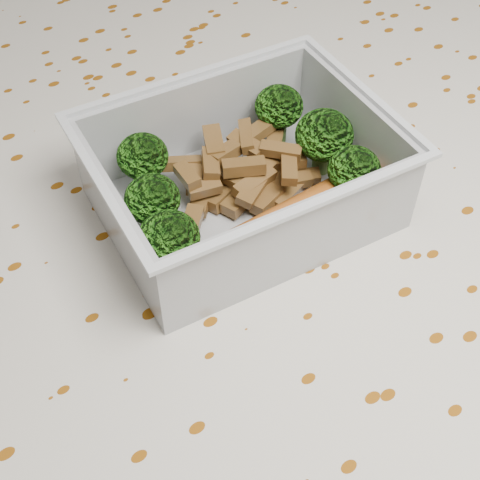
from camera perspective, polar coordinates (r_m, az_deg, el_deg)
dining_table at (r=0.50m, az=-1.23°, el=-8.88°), size 1.40×0.90×0.75m
tablecloth at (r=0.45m, az=-1.34°, el=-5.44°), size 1.46×0.96×0.19m
lunch_container at (r=0.44m, az=0.22°, el=4.77°), size 0.21×0.17×0.07m
broccoli_florets at (r=0.44m, az=0.39°, el=6.28°), size 0.17×0.13×0.05m
meat_pile at (r=0.45m, az=0.21°, el=5.69°), size 0.12×0.08×0.03m
sausage at (r=0.42m, az=3.44°, el=1.23°), size 0.17×0.03×0.03m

